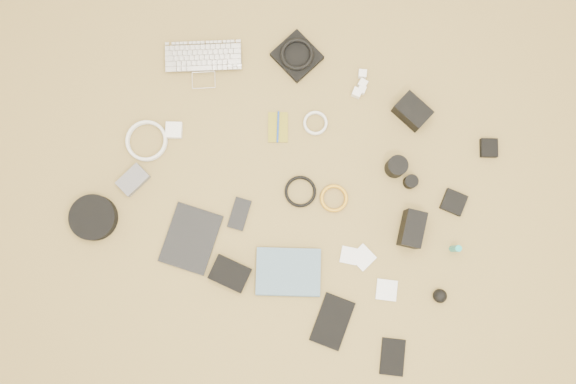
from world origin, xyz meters
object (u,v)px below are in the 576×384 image
at_px(laptop, 204,67).
at_px(paperback, 288,296).
at_px(tablet, 191,238).
at_px(phone, 239,214).
at_px(headphone_case, 93,218).
at_px(dslr_camera, 412,112).

relative_size(laptop, paperback, 1.25).
bearing_deg(tablet, paperback, -12.60).
xyz_separation_m(phone, paperback, (0.29, -0.22, 0.01)).
height_order(tablet, paperback, paperback).
relative_size(laptop, headphone_case, 1.72).
distance_m(dslr_camera, phone, 0.78).
xyz_separation_m(headphone_case, paperback, (0.80, 0.01, -0.01)).
height_order(dslr_camera, paperback, dslr_camera).
distance_m(tablet, paperback, 0.43).
xyz_separation_m(dslr_camera, headphone_case, (-0.98, -0.84, -0.01)).
relative_size(tablet, headphone_case, 1.36).
relative_size(tablet, phone, 1.96).
distance_m(dslr_camera, tablet, 0.98).
distance_m(dslr_camera, paperback, 0.86).
bearing_deg(tablet, phone, 44.84).
bearing_deg(laptop, dslr_camera, -15.08).
bearing_deg(headphone_case, paperback, 0.46).
height_order(tablet, headphone_case, headphone_case).
xyz_separation_m(laptop, dslr_camera, (0.82, 0.14, 0.03)).
relative_size(phone, headphone_case, 0.69).
bearing_deg(headphone_case, dslr_camera, 40.82).
bearing_deg(paperback, laptop, 21.96).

